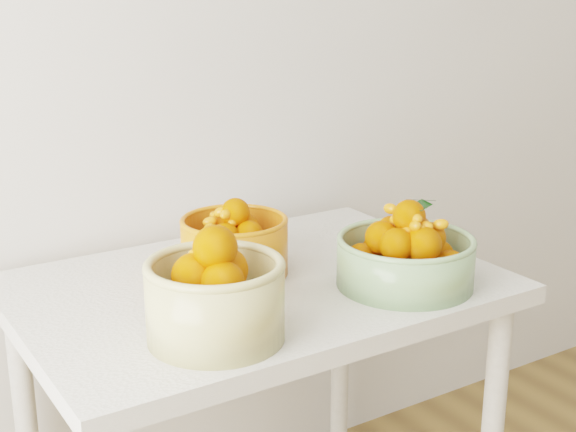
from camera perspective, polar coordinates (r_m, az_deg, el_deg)
name	(u,v)px	position (r m, az deg, el deg)	size (l,w,h in m)	color
table	(257,322)	(1.75, -2.22, -7.53)	(1.00, 0.70, 0.75)	silver
bowl_cream	(215,296)	(1.42, -5.22, -5.68)	(0.27, 0.27, 0.21)	tan
bowl_green	(405,256)	(1.68, 8.35, -2.83)	(0.31, 0.31, 0.18)	#85AD77
bowl_orange	(235,244)	(1.74, -3.81, -1.99)	(0.30, 0.30, 0.17)	orange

